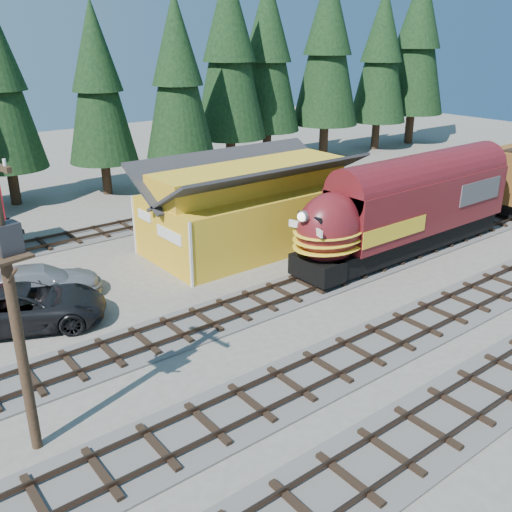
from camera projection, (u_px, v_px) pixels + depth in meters
ground at (389, 307)px, 26.36m from camera, size 120.00×120.00×0.00m
track_siding at (444, 238)px, 35.01m from camera, size 68.00×3.20×0.33m
track_spur at (41, 246)px, 33.79m from camera, size 32.00×3.20×0.33m
depot at (251, 197)px, 32.97m from camera, size 12.80×7.00×5.30m
conifer_backdrop at (177, 54)px, 43.34m from camera, size 80.96×22.62×17.30m
locomotive at (401, 213)px, 31.53m from camera, size 15.69×3.12×4.27m
utility_pole at (11, 287)px, 15.54m from camera, size 1.32×2.29×9.42m
pickup_truck_a at (26, 307)px, 24.33m from camera, size 7.35×5.49×1.86m
pickup_truck_b at (40, 283)px, 26.89m from camera, size 6.10×3.83×1.65m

